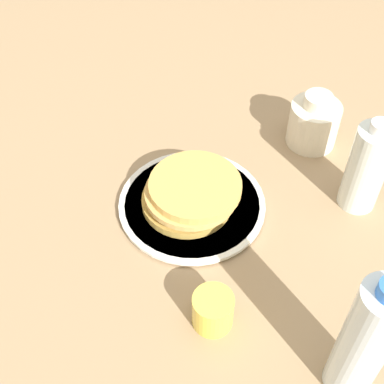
{
  "coord_description": "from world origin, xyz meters",
  "views": [
    {
      "loc": [
        0.43,
        -0.48,
        0.73
      ],
      "look_at": [
        0.02,
        -0.01,
        0.04
      ],
      "focal_mm": 50.0,
      "sensor_mm": 36.0,
      "label": 1
    }
  ],
  "objects": [
    {
      "name": "water_bottle_mid",
      "position": [
        0.39,
        -0.11,
        0.12
      ],
      "size": [
        0.06,
        0.06,
        0.24
      ],
      "color": "silver",
      "rests_on": "ground_plane"
    },
    {
      "name": "cream_jug",
      "position": [
        0.09,
        0.27,
        0.05
      ],
      "size": [
        0.1,
        0.1,
        0.11
      ],
      "color": "beige",
      "rests_on": "ground_plane"
    },
    {
      "name": "water_bottle_near",
      "position": [
        0.24,
        0.19,
        0.09
      ],
      "size": [
        0.07,
        0.07,
        0.18
      ],
      "color": "silver",
      "rests_on": "ground_plane"
    },
    {
      "name": "plate",
      "position": [
        0.02,
        -0.01,
        0.01
      ],
      "size": [
        0.26,
        0.26,
        0.01
      ],
      "color": "silver",
      "rests_on": "ground_plane"
    },
    {
      "name": "juice_glass",
      "position": [
        0.19,
        -0.16,
        0.03
      ],
      "size": [
        0.06,
        0.06,
        0.06
      ],
      "color": "yellow",
      "rests_on": "ground_plane"
    },
    {
      "name": "pancake_stack",
      "position": [
        0.02,
        -0.02,
        0.04
      ],
      "size": [
        0.17,
        0.17,
        0.06
      ],
      "color": "gold",
      "rests_on": "plate"
    },
    {
      "name": "ground_plane",
      "position": [
        0.0,
        0.0,
        0.0
      ],
      "size": [
        4.0,
        4.0,
        0.0
      ],
      "primitive_type": "plane",
      "color": "#9E7F5B"
    }
  ]
}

